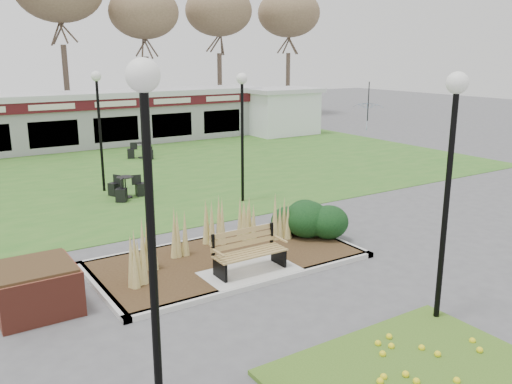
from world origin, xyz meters
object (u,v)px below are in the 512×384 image
service_hut (281,111)px  lamp_post_far_right (242,109)px  lamp_post_near_right (452,145)px  lamp_post_mid_right (98,105)px  park_bench (248,251)px  food_pavilion (46,121)px  lamp_post_near_left (148,171)px  bistro_set_c (142,153)px  patio_umbrella (368,116)px  brick_planter (36,288)px  bistro_set_b (126,191)px

service_hut → lamp_post_far_right: lamp_post_far_right is taller
lamp_post_near_right → lamp_post_mid_right: lamp_post_near_right is taller
park_bench → lamp_post_near_right: (1.86, -3.75, 2.77)m
food_pavilion → lamp_post_near_left: (-3.74, -23.46, 2.07)m
food_pavilion → bistro_set_c: (3.23, -4.97, -1.21)m
lamp_post_far_right → bistro_set_c: 9.73m
bistro_set_c → patio_umbrella: patio_umbrella is taller
lamp_post_near_left → lamp_post_far_right: size_ratio=1.13×
park_bench → lamp_post_near_left: size_ratio=0.35×
service_hut → lamp_post_near_left: lamp_post_near_left is taller
lamp_post_near_left → lamp_post_near_right: size_ratio=1.05×
bistro_set_c → food_pavilion: bearing=123.0°
food_pavilion → patio_umbrella: bearing=-23.5°
brick_planter → lamp_post_far_right: 9.30m
lamp_post_mid_right → service_hut: bearing=31.1°
park_bench → lamp_post_near_left: (-3.74, -3.75, 2.95)m
brick_planter → patio_umbrella: bearing=30.5°
food_pavilion → lamp_post_far_right: bearing=-77.4°
lamp_post_near_left → food_pavilion: bearing=81.0°
brick_planter → lamp_post_far_right: (7.59, 4.69, 2.65)m
park_bench → lamp_post_far_right: 6.80m
food_pavilion → lamp_post_near_right: bearing=-85.5°
lamp_post_mid_right → lamp_post_near_right: bearing=-80.5°
park_bench → service_hut: bearing=52.7°
brick_planter → patio_umbrella: patio_umbrella is taller
park_bench → food_pavilion: bearing=90.0°
bistro_set_c → lamp_post_far_right: bearing=-90.3°
brick_planter → lamp_post_mid_right: lamp_post_mid_right is taller
food_pavilion → lamp_post_near_right: lamp_post_near_right is taller
brick_planter → food_pavilion: food_pavilion is taller
service_hut → patio_umbrella: bearing=-63.4°
brick_planter → food_pavilion: bearing=76.9°
bistro_set_b → patio_umbrella: (15.99, 4.71, 1.16)m
lamp_post_mid_right → bistro_set_c: size_ratio=3.14×
lamp_post_near_left → brick_planter: bearing=98.4°
bistro_set_c → bistro_set_b: bearing=-115.7°
service_hut → bistro_set_c: service_hut is taller
brick_planter → bistro_set_b: (4.41, 7.29, -0.21)m
park_bench → food_pavilion: food_pavilion is taller
brick_planter → lamp_post_near_left: (0.66, -4.50, 3.07)m
bistro_set_b → lamp_post_near_right: bearing=-81.1°
patio_umbrella → food_pavilion: bearing=156.5°
service_hut → bistro_set_c: bearing=-163.7°
lamp_post_near_left → lamp_post_far_right: bearing=53.0°
food_pavilion → bistro_set_b: food_pavilion is taller
park_bench → bistro_set_b: (0.01, 8.05, -0.32)m
lamp_post_far_right → patio_umbrella: size_ratio=1.91×
service_hut → lamp_post_near_left: bearing=-128.7°
food_pavilion → lamp_post_far_right: (3.19, -14.27, 1.65)m
lamp_post_near_left → lamp_post_near_right: bearing=0.0°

